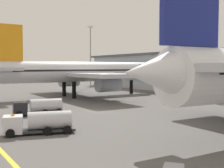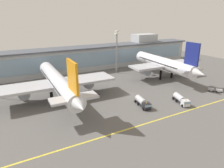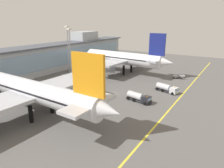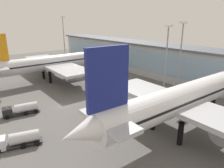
{
  "view_description": "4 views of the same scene",
  "coord_description": "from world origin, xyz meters",
  "px_view_note": "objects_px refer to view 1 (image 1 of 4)",
  "views": [
    {
      "loc": [
        48.72,
        -28.62,
        8.69
      ],
      "look_at": [
        -6.37,
        7.68,
        4.81
      ],
      "focal_mm": 46.43,
      "sensor_mm": 36.0,
      "label": 1
    },
    {
      "loc": [
        -44.41,
        -64.88,
        31.71
      ],
      "look_at": [
        -7.57,
        2.04,
        5.52
      ],
      "focal_mm": 32.23,
      "sensor_mm": 36.0,
      "label": 2
    },
    {
      "loc": [
        -60.27,
        -37.48,
        25.96
      ],
      "look_at": [
        1.54,
        1.71,
        3.02
      ],
      "focal_mm": 32.47,
      "sensor_mm": 36.0,
      "label": 3
    },
    {
      "loc": [
        51.31,
        -23.86,
        24.43
      ],
      "look_at": [
        6.39,
        13.41,
        5.58
      ],
      "focal_mm": 32.53,
      "sensor_mm": 36.0,
      "label": 4
    }
  ],
  "objects_px": {
    "fuel_tanker_truck": "(37,122)",
    "service_truck_far": "(37,107)",
    "apron_light_mast_west": "(90,48)",
    "airliner_near_left": "(80,72)"
  },
  "relations": [
    {
      "from": "airliner_near_left",
      "to": "fuel_tanker_truck",
      "type": "xyz_separation_m",
      "value": [
        39.43,
        -26.3,
        -5.65
      ]
    },
    {
      "from": "airliner_near_left",
      "to": "apron_light_mast_west",
      "type": "xyz_separation_m",
      "value": [
        -30.19,
        20.49,
        9.47
      ]
    },
    {
      "from": "airliner_near_left",
      "to": "service_truck_far",
      "type": "height_order",
      "value": "airliner_near_left"
    },
    {
      "from": "airliner_near_left",
      "to": "fuel_tanker_truck",
      "type": "relative_size",
      "value": 6.17
    },
    {
      "from": "airliner_near_left",
      "to": "service_truck_far",
      "type": "relative_size",
      "value": 6.18
    },
    {
      "from": "airliner_near_left",
      "to": "apron_light_mast_west",
      "type": "relative_size",
      "value": 2.24
    },
    {
      "from": "fuel_tanker_truck",
      "to": "service_truck_far",
      "type": "xyz_separation_m",
      "value": [
        -14.38,
        4.92,
        0.0
      ]
    },
    {
      "from": "service_truck_far",
      "to": "apron_light_mast_west",
      "type": "height_order",
      "value": "apron_light_mast_west"
    },
    {
      "from": "fuel_tanker_truck",
      "to": "service_truck_far",
      "type": "relative_size",
      "value": 1.0
    },
    {
      "from": "airliner_near_left",
      "to": "fuel_tanker_truck",
      "type": "distance_m",
      "value": 47.74
    }
  ]
}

